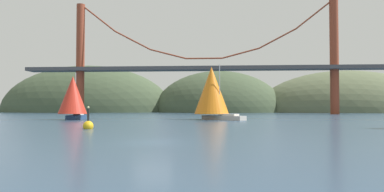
{
  "coord_description": "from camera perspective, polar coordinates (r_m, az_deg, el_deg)",
  "views": [
    {
      "loc": [
        4.2,
        -23.08,
        2.31
      ],
      "look_at": [
        0.0,
        36.91,
        4.19
      ],
      "focal_mm": 33.17,
      "sensor_mm": 36.0,
      "label": 1
    }
  ],
  "objects": [
    {
      "name": "suspension_bridge",
      "position": [
        119.04,
        1.96,
        5.22
      ],
      "size": [
        121.02,
        6.0,
        37.9
      ],
      "color": "brown",
      "rests_on": "ground_plane"
    },
    {
      "name": "headland_center",
      "position": [
        158.1,
        4.3,
        -2.62
      ],
      "size": [
        57.82,
        44.0,
        36.69
      ],
      "primitive_type": "ellipsoid",
      "color": "#425138",
      "rests_on": "ground_plane"
    },
    {
      "name": "ground_plane",
      "position": [
        23.57,
        -6.33,
        -7.39
      ],
      "size": [
        360.0,
        360.0,
        0.0
      ],
      "primitive_type": "plane",
      "color": "#2D4760"
    },
    {
      "name": "headland_right",
      "position": [
        167.65,
        23.47,
        -2.43
      ],
      "size": [
        77.57,
        44.0,
        36.32
      ],
      "primitive_type": "ellipsoid",
      "color": "#5B6647",
      "rests_on": "ground_plane"
    },
    {
      "name": "channel_buoy",
      "position": [
        39.14,
        -16.35,
        -4.55
      ],
      "size": [
        1.1,
        1.1,
        2.64
      ],
      "color": "gold",
      "rests_on": "ground_plane"
    },
    {
      "name": "sailboat_orange_sail",
      "position": [
        65.2,
        3.24,
        0.75
      ],
      "size": [
        10.57,
        9.47,
        10.06
      ],
      "color": "#B7B2A8",
      "rests_on": "ground_plane"
    },
    {
      "name": "sailboat_scarlet_sail",
      "position": [
        67.72,
        -18.6,
        -0.03
      ],
      "size": [
        5.49,
        8.55,
        8.63
      ],
      "color": "navy",
      "rests_on": "ground_plane"
    },
    {
      "name": "headland_left",
      "position": [
        168.81,
        -16.54,
        -2.5
      ],
      "size": [
        79.12,
        44.0,
        42.38
      ],
      "primitive_type": "ellipsoid",
      "color": "#425138",
      "rests_on": "ground_plane"
    }
  ]
}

